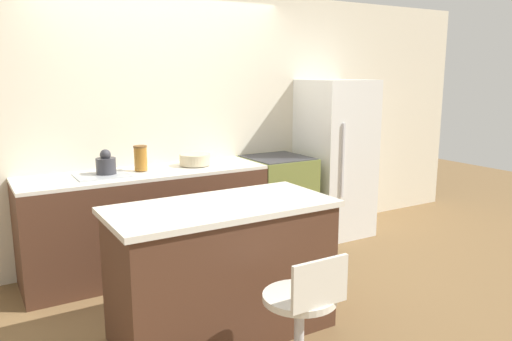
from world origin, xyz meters
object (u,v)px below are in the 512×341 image
(refrigerator, at_px, (335,158))
(mixing_bowl, at_px, (195,159))
(oven_range, at_px, (277,201))
(kettle, at_px, (106,164))
(stool_chair, at_px, (302,321))

(refrigerator, distance_m, mixing_bowl, 1.68)
(refrigerator, xyz_separation_m, mixing_bowl, (-1.68, 0.04, 0.13))
(oven_range, distance_m, refrigerator, 0.86)
(kettle, height_order, mixing_bowl, kettle)
(refrigerator, relative_size, kettle, 8.05)
(refrigerator, relative_size, mixing_bowl, 6.00)
(stool_chair, xyz_separation_m, mixing_bowl, (0.30, 2.15, 0.59))
(oven_range, height_order, refrigerator, refrigerator)
(kettle, bearing_deg, stool_chair, -76.21)
(oven_range, xyz_separation_m, mixing_bowl, (-0.92, 0.03, 0.52))
(refrigerator, bearing_deg, stool_chair, -133.25)
(oven_range, distance_m, kettle, 1.84)
(oven_range, relative_size, kettle, 4.39)
(stool_chair, height_order, mixing_bowl, mixing_bowl)
(oven_range, relative_size, refrigerator, 0.55)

